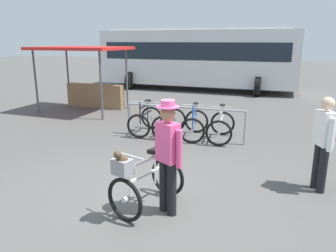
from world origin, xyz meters
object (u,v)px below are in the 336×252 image
Objects in this scene: racked_bike_lime at (169,122)px; racked_bike_black at (145,120)px; racked_bike_blue at (194,124)px; pedestrian_with_backpack at (325,138)px; racked_bike_white at (221,127)px; featured_bicycle at (142,181)px; bus_distant at (197,56)px; market_stall at (88,72)px; person_with_featured_bike at (168,153)px.

racked_bike_black is at bearing -178.52° from racked_bike_lime.
racked_bike_blue is 3.70m from pedestrian_with_backpack.
featured_bicycle is at bearing -95.84° from racked_bike_white.
market_stall is at bearing -110.28° from bus_distant.
bus_distant is at bearing 69.72° from market_stall.
market_stall reaches higher than racked_bike_lime.
racked_bike_black is 1.03× the size of racked_bike_lime.
featured_bicycle is at bearing -66.59° from racked_bike_black.
pedestrian_with_backpack reaches higher than racked_bike_white.
racked_bike_lime is 4.67m from market_stall.
featured_bicycle is (0.99, -3.93, 0.12)m from racked_bike_lime.
racked_bike_white is at bearing -70.76° from bus_distant.
bus_distant reaches higher than pedestrian_with_backpack.
market_stall is (-2.38, -6.43, -0.35)m from bus_distant.
racked_bike_lime is 0.36× the size of market_stall.
racked_bike_blue is at bearing 1.48° from racked_bike_lime.
racked_bike_blue is (0.70, 0.02, -0.00)m from racked_bike_lime.
racked_bike_black is 4.86m from pedestrian_with_backpack.
racked_bike_lime is at bearing -178.52° from racked_bike_white.
person_with_featured_bike is at bearing -48.56° from market_stall.
person_with_featured_bike is (2.08, -3.84, 0.58)m from racked_bike_black.
racked_bike_blue is 0.68× the size of person_with_featured_bike.
market_stall reaches higher than racked_bike_black.
racked_bike_white is (2.10, 0.05, 0.00)m from racked_bike_black.
racked_bike_lime is at bearing -79.49° from bus_distant.
racked_bike_white is 3.99m from featured_bicycle.
bus_distant is at bearing 101.67° from featured_bicycle.
bus_distant is (-5.18, 10.88, 0.80)m from pedestrian_with_backpack.
market_stall is (-4.97, 6.14, 0.91)m from featured_bicycle.
bus_distant is (-2.98, 12.50, 0.79)m from person_with_featured_bike.
bus_distant is 6.86m from market_stall.
market_stall is at bearing 149.50° from pedestrian_with_backpack.
market_stall reaches higher than racked_bike_white.
racked_bike_black is at bearing 113.41° from featured_bicycle.
featured_bicycle is (1.69, -3.91, 0.12)m from racked_bike_black.
racked_bike_black and racked_bike_lime have the same top height.
person_with_featured_bike reaches higher than pedestrian_with_backpack.
pedestrian_with_backpack reaches higher than racked_bike_lime.
featured_bicycle is at bearing -75.81° from racked_bike_lime.
person_with_featured_bike is (0.68, -3.88, 0.58)m from racked_bike_blue.
racked_bike_lime is 4.26m from pedestrian_with_backpack.
racked_bike_blue is 3.98m from person_with_featured_bike.
racked_bike_blue and racked_bike_white have the same top height.
racked_bike_blue is at bearing 99.94° from person_with_featured_bike.
racked_bike_black is 0.37× the size of market_stall.
featured_bicycle is at bearing -146.84° from pedestrian_with_backpack.
featured_bicycle is 0.40× the size of market_stall.
bus_distant is at bearing 115.47° from pedestrian_with_backpack.
bus_distant reaches higher than racked_bike_lime.
racked_bike_blue is 0.70m from racked_bike_white.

